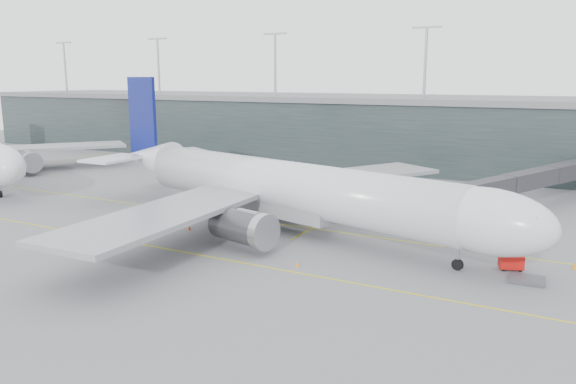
% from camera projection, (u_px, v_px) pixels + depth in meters
% --- Properties ---
extents(ground, '(320.00, 320.00, 0.00)m').
position_uv_depth(ground, '(292.00, 217.00, 78.82)').
color(ground, '#58585D').
rests_on(ground, ground).
extents(taxiline_a, '(160.00, 0.25, 0.02)m').
position_uv_depth(taxiline_a, '(279.00, 224.00, 75.37)').
color(taxiline_a, gold).
rests_on(taxiline_a, ground).
extents(taxiline_b, '(160.00, 0.25, 0.02)m').
position_uv_depth(taxiline_b, '(207.00, 256.00, 61.57)').
color(taxiline_b, gold).
rests_on(taxiline_b, ground).
extents(taxiline_lead_main, '(0.25, 60.00, 0.02)m').
position_uv_depth(taxiline_lead_main, '(375.00, 195.00, 93.74)').
color(taxiline_lead_main, gold).
rests_on(taxiline_lead_main, ground).
extents(taxiline_lead_adj, '(0.25, 60.00, 0.02)m').
position_uv_depth(taxiline_lead_adj, '(49.00, 162.00, 130.98)').
color(taxiline_lead_adj, gold).
rests_on(taxiline_lead_adj, ground).
extents(terminal, '(240.00, 36.00, 29.00)m').
position_uv_depth(terminal, '(412.00, 130.00, 127.33)').
color(terminal, '#1E2929').
rests_on(terminal, ground).
extents(main_aircraft, '(68.51, 63.21, 19.41)m').
position_uv_depth(main_aircraft, '(285.00, 188.00, 71.79)').
color(main_aircraft, silver).
rests_on(main_aircraft, ground).
extents(jet_bridge, '(18.00, 43.00, 6.14)m').
position_uv_depth(jet_bridge, '(521.00, 177.00, 84.64)').
color(jet_bridge, '#2D2C31').
rests_on(jet_bridge, ground).
extents(gse_cart, '(2.67, 2.17, 1.57)m').
position_uv_depth(gse_cart, '(511.00, 261.00, 57.14)').
color(gse_cart, '#B6110D').
rests_on(gse_cart, ground).
extents(baggage_dolly, '(3.43, 2.81, 0.33)m').
position_uv_depth(baggage_dolly, '(527.00, 279.00, 53.96)').
color(baggage_dolly, '#3E3D43').
rests_on(baggage_dolly, ground).
extents(uld_a, '(2.70, 2.45, 2.00)m').
position_uv_depth(uld_a, '(292.00, 195.00, 88.49)').
color(uld_a, '#37373C').
rests_on(uld_a, ground).
extents(uld_b, '(2.07, 1.68, 1.82)m').
position_uv_depth(uld_b, '(319.00, 196.00, 88.62)').
color(uld_b, '#37373C').
rests_on(uld_b, ground).
extents(uld_c, '(2.63, 2.30, 2.04)m').
position_uv_depth(uld_c, '(323.00, 195.00, 88.85)').
color(uld_c, '#37373C').
rests_on(uld_c, ground).
extents(cone_nose, '(0.43, 0.43, 0.69)m').
position_uv_depth(cone_nose, '(574.00, 266.00, 57.41)').
color(cone_nose, orange).
rests_on(cone_nose, ground).
extents(cone_wing_stbd, '(0.40, 0.40, 0.64)m').
position_uv_depth(cone_wing_stbd, '(297.00, 264.00, 58.15)').
color(cone_wing_stbd, orange).
rests_on(cone_wing_stbd, ground).
extents(cone_wing_port, '(0.50, 0.50, 0.80)m').
position_uv_depth(cone_wing_port, '(366.00, 207.00, 83.57)').
color(cone_wing_port, '#F2580D').
rests_on(cone_wing_port, ground).
extents(cone_tail, '(0.39, 0.39, 0.62)m').
position_uv_depth(cone_tail, '(189.00, 228.00, 72.22)').
color(cone_tail, '#FA480D').
rests_on(cone_tail, ground).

